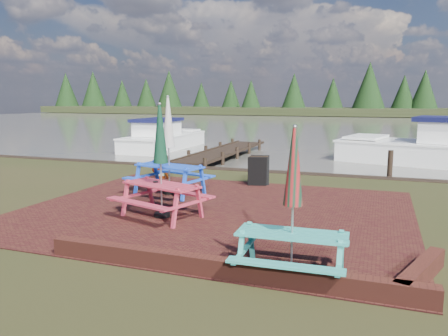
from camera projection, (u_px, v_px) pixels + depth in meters
ground at (198, 222)px, 9.48m from camera, size 120.00×120.00×0.00m
paving at (214, 211)px, 10.41m from camera, size 9.00×7.50×0.02m
brick_wall at (266, 269)px, 6.49m from camera, size 6.21×1.79×0.30m
water at (343, 125)px, 43.84m from camera, size 120.00×60.00×0.02m
far_treeline at (359, 94)px, 70.26m from camera, size 120.00×10.00×8.10m
picnic_table_teal at (292, 226)px, 6.48m from camera, size 1.69×1.51×2.27m
picnic_table_red at (161, 179)px, 9.75m from camera, size 2.25×2.12×2.55m
picnic_table_blue at (169, 161)px, 12.11m from camera, size 2.31×2.15×2.71m
chalkboard at (259, 171)px, 13.34m from camera, size 0.61×0.67×0.93m
jetty at (223, 152)px, 21.11m from camera, size 1.76×9.08×1.00m
boat_jetty at (163, 139)px, 24.67m from camera, size 2.29×6.67×1.93m
boat_near at (444, 150)px, 18.65m from camera, size 8.91×4.96×2.29m
person at (160, 153)px, 14.47m from camera, size 0.63×0.42×1.72m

